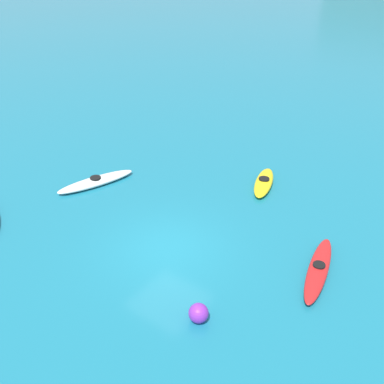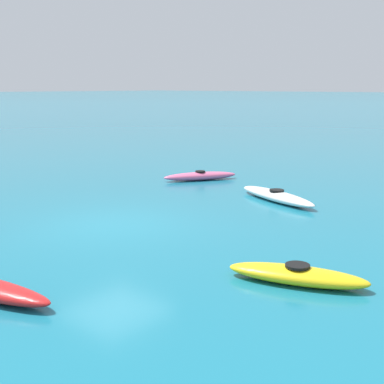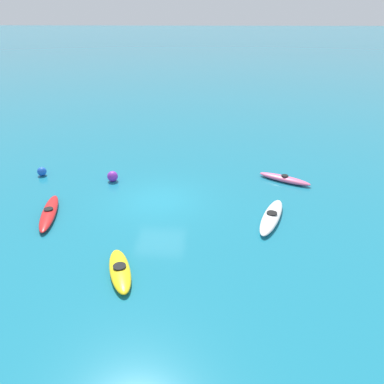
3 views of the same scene
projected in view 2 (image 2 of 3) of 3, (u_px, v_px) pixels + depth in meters
The scene contains 4 objects.
ground_plane at pixel (114, 224), 14.07m from camera, with size 600.00×600.00×0.00m, color #19728C.
kayak_yellow at pixel (297, 275), 9.81m from camera, with size 1.55×2.70×0.37m.
kayak_pink at pixel (200, 176), 20.59m from camera, with size 2.82×2.01×0.37m.
kayak_white at pixel (277, 196), 16.86m from camera, with size 1.82×3.52×0.37m.
Camera 2 is at (8.84, 10.58, 3.60)m, focal length 49.66 mm.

